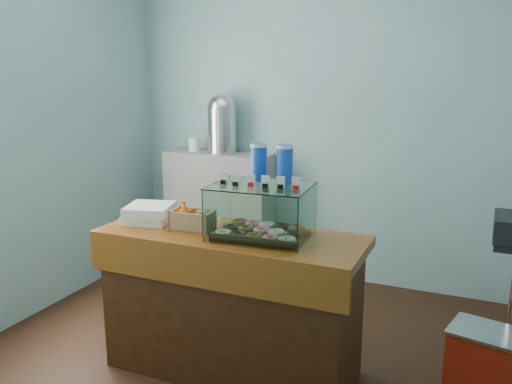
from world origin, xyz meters
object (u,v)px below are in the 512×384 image
at_px(coffee_urn, 222,122).
at_px(red_cooler, 485,359).
at_px(counter, 231,302).
at_px(display_case, 263,208).

xyz_separation_m(coffee_urn, red_cooler, (2.32, -1.15, -1.19)).
bearing_deg(red_cooler, counter, -150.72).
bearing_deg(coffee_urn, display_case, -55.64).
distance_m(counter, red_cooler, 1.54).
height_order(counter, coffee_urn, coffee_urn).
bearing_deg(red_cooler, display_case, -150.23).
relative_size(counter, red_cooler, 3.37).
relative_size(counter, display_case, 2.71).
xyz_separation_m(display_case, coffee_urn, (-1.05, 1.54, 0.31)).
relative_size(coffee_urn, red_cooler, 1.12).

